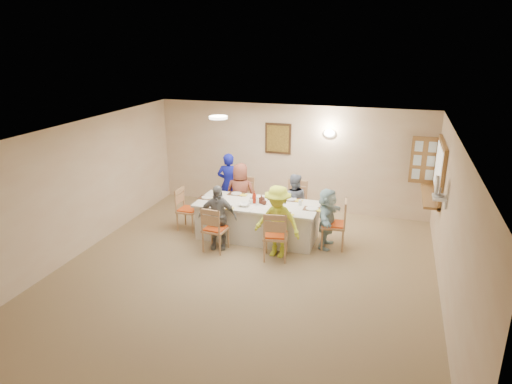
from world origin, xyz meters
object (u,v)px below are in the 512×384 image
(serving_hatch, at_px, (440,171))
(chair_front_left, at_px, (215,228))
(diner_back_left, at_px, (240,194))
(dining_table, at_px, (257,221))
(diner_right_end, at_px, (327,218))
(chair_front_right, at_px, (276,235))
(chair_right_end, at_px, (333,224))
(chair_back_left, at_px, (242,200))
(chair_left_end, at_px, (188,209))
(diner_front_right, at_px, (277,222))
(desk_fan, at_px, (439,189))
(condiment_ketchup, at_px, (254,197))
(diner_back_right, at_px, (294,202))
(diner_front_left, at_px, (218,217))
(caregiver, at_px, (229,184))
(chair_back_right, at_px, (295,205))

(serving_hatch, height_order, chair_front_left, serving_hatch)
(chair_front_left, bearing_deg, diner_back_left, -84.51)
(dining_table, relative_size, diner_right_end, 2.05)
(chair_front_right, bearing_deg, chair_right_end, -149.57)
(chair_back_left, bearing_deg, chair_left_end, -138.65)
(diner_front_right, bearing_deg, chair_left_end, 171.61)
(chair_left_end, bearing_deg, dining_table, -87.92)
(serving_hatch, bearing_deg, desk_fan, -94.66)
(chair_right_end, height_order, diner_right_end, diner_right_end)
(condiment_ketchup, bearing_deg, diner_front_right, -45.53)
(diner_back_right, relative_size, diner_front_left, 0.96)
(dining_table, bearing_deg, diner_front_left, -131.42)
(serving_hatch, relative_size, chair_back_left, 1.52)
(diner_back_left, bearing_deg, caregiver, -51.05)
(desk_fan, distance_m, chair_back_right, 3.19)
(chair_front_right, distance_m, diner_back_left, 1.92)
(diner_right_end, bearing_deg, diner_back_left, 74.20)
(chair_front_right, bearing_deg, condiment_ketchup, -59.84)
(desk_fan, relative_size, chair_back_left, 0.30)
(condiment_ketchup, bearing_deg, desk_fan, -8.39)
(chair_back_right, relative_size, chair_front_left, 1.10)
(dining_table, bearing_deg, chair_back_left, 126.87)
(serving_hatch, distance_m, desk_fan, 1.36)
(diner_front_right, distance_m, diner_right_end, 1.07)
(chair_front_left, xyz_separation_m, diner_back_right, (1.20, 1.48, 0.16))
(dining_table, bearing_deg, caregiver, 132.40)
(chair_left_end, relative_size, chair_right_end, 0.91)
(chair_back_right, bearing_deg, chair_front_right, -86.89)
(condiment_ketchup, bearing_deg, chair_front_left, -123.82)
(chair_left_end, distance_m, diner_back_left, 1.19)
(dining_table, bearing_deg, chair_right_end, 0.00)
(chair_back_left, distance_m, condiment_ketchup, 1.04)
(diner_front_left, bearing_deg, diner_back_right, 38.92)
(diner_right_end, bearing_deg, chair_right_end, -87.20)
(serving_hatch, distance_m, chair_back_right, 3.00)
(chair_front_left, height_order, chair_right_end, chair_right_end)
(serving_hatch, bearing_deg, diner_back_left, -177.60)
(condiment_ketchup, bearing_deg, diner_right_end, 0.08)
(condiment_ketchup, bearing_deg, chair_back_right, 50.32)
(diner_back_left, relative_size, diner_front_left, 1.06)
(chair_front_right, bearing_deg, diner_front_right, -99.67)
(chair_back_right, xyz_separation_m, chair_front_right, (0.00, -1.60, -0.02))
(diner_back_left, relative_size, condiment_ketchup, 5.34)
(diner_right_end, bearing_deg, chair_back_left, 71.20)
(chair_back_left, bearing_deg, serving_hatch, 1.94)
(chair_back_left, xyz_separation_m, chair_front_left, (0.00, -1.60, -0.03))
(dining_table, xyz_separation_m, diner_back_left, (-0.60, 0.68, 0.31))
(desk_fan, bearing_deg, diner_back_left, 163.22)
(diner_back_left, bearing_deg, chair_back_right, -179.09)
(dining_table, xyz_separation_m, diner_back_right, (0.60, 0.68, 0.24))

